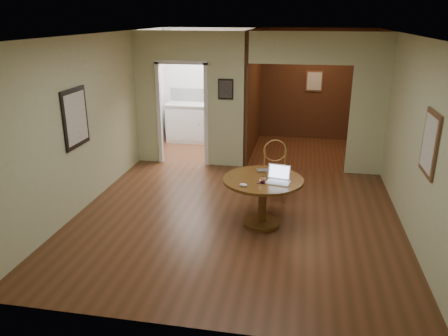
% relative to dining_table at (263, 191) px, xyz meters
% --- Properties ---
extents(floor, '(5.00, 5.00, 0.00)m').
position_rel_dining_table_xyz_m(floor, '(-0.41, 0.06, -0.54)').
color(floor, '#4D2B16').
rests_on(floor, ground).
extents(room_shell, '(5.20, 7.50, 5.00)m').
position_rel_dining_table_xyz_m(room_shell, '(-0.88, 3.16, 0.74)').
color(room_shell, white).
rests_on(room_shell, ground).
extents(dining_table, '(1.17, 1.17, 0.73)m').
position_rel_dining_table_xyz_m(dining_table, '(0.00, 0.00, 0.00)').
color(dining_table, brown).
rests_on(dining_table, ground).
extents(chair, '(0.49, 0.49, 1.01)m').
position_rel_dining_table_xyz_m(chair, '(0.10, 1.05, 0.02)').
color(chair, '#A77B3B').
rests_on(chair, ground).
extents(open_laptop, '(0.36, 0.33, 0.23)m').
position_rel_dining_table_xyz_m(open_laptop, '(0.23, -0.07, 0.25)').
color(open_laptop, white).
rests_on(open_laptop, dining_table).
extents(closed_laptop, '(0.38, 0.31, 0.03)m').
position_rel_dining_table_xyz_m(closed_laptop, '(0.05, 0.29, 0.20)').
color(closed_laptop, silver).
rests_on(closed_laptop, dining_table).
extents(mouse, '(0.12, 0.08, 0.05)m').
position_rel_dining_table_xyz_m(mouse, '(-0.24, -0.36, 0.21)').
color(mouse, white).
rests_on(mouse, dining_table).
extents(wine_glass, '(0.09, 0.09, 0.10)m').
position_rel_dining_table_xyz_m(wine_glass, '(0.01, -0.19, 0.24)').
color(wine_glass, white).
rests_on(wine_glass, dining_table).
extents(pen, '(0.13, 0.03, 0.01)m').
position_rel_dining_table_xyz_m(pen, '(-0.00, -0.21, 0.19)').
color(pen, '#0B1750').
rests_on(pen, dining_table).
extents(kitchen_cabinet, '(2.06, 0.60, 0.94)m').
position_rel_dining_table_xyz_m(kitchen_cabinet, '(-1.76, 4.26, -0.07)').
color(kitchen_cabinet, white).
rests_on(kitchen_cabinet, ground).
extents(grocery_bag, '(0.40, 0.36, 0.34)m').
position_rel_dining_table_xyz_m(grocery_bag, '(-1.45, 4.26, 0.57)').
color(grocery_bag, beige).
rests_on(grocery_bag, kitchen_cabinet).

